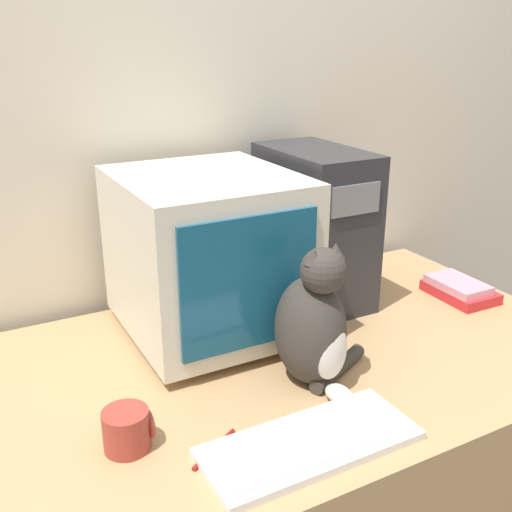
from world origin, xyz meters
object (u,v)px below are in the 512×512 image
Objects in this scene: pen at (214,449)px; cat at (315,326)px; crt_monitor at (208,254)px; keyboard at (310,443)px; computer_tower at (314,226)px; book_stack at (459,289)px; mug at (128,430)px.

cat is at bearing 20.92° from pen.
pen is at bearing -113.28° from crt_monitor.
keyboard is 0.19m from pen.
keyboard is (-0.03, -0.54, -0.21)m from crt_monitor.
computer_tower reaches higher than keyboard.
crt_monitor is at bearing 168.29° from book_stack.
keyboard is 0.28m from cat.
computer_tower is at bearing 53.87° from cat.
crt_monitor is 0.55m from pen.
cat is 1.63× the size of book_stack.
pen is 1.24× the size of mug.
cat is at bearing 54.97° from keyboard.
pen is (-0.20, -0.46, -0.22)m from crt_monitor.
cat is at bearing -72.36° from crt_monitor.
keyboard is at bearing -123.47° from computer_tower.
cat reaches higher than keyboard.
computer_tower is 3.77× the size of pen.
computer_tower is at bearing 31.43° from mug.
crt_monitor is at bearing -170.50° from computer_tower.
keyboard is 3.61× the size of pen.
pen is at bearing -31.92° from mug.
pen is (-0.31, -0.12, -0.14)m from cat.
mug is (-0.14, 0.09, 0.04)m from pen.
computer_tower reaches higher than pen.
pen is at bearing 154.78° from keyboard.
keyboard is (-0.40, -0.61, -0.22)m from computer_tower.
cat is (0.14, 0.20, 0.13)m from keyboard.
crt_monitor is 2.30× the size of book_stack.
computer_tower is at bearing 56.53° from keyboard.
cat is (0.11, -0.35, -0.08)m from crt_monitor.
mug is at bearing -169.05° from book_stack.
computer_tower is 1.05× the size of keyboard.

